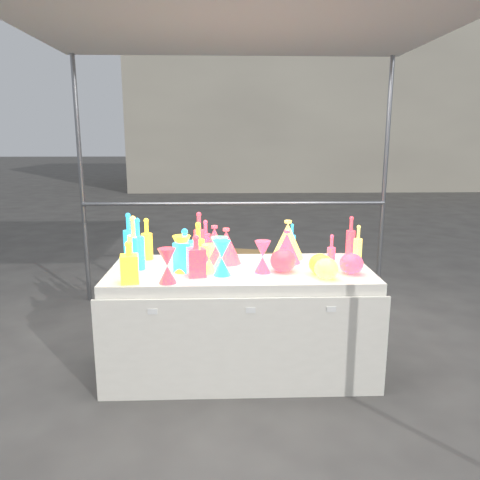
{
  "coord_description": "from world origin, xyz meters",
  "views": [
    {
      "loc": [
        -0.11,
        -3.14,
        1.64
      ],
      "look_at": [
        0.0,
        0.0,
        0.95
      ],
      "focal_mm": 35.0,
      "sensor_mm": 36.0,
      "label": 1
    }
  ],
  "objects_px": {
    "decanter_0": "(129,262)",
    "lampshade_0": "(215,242)",
    "display_table": "(240,319)",
    "bottle_0": "(147,239)",
    "globe_0": "(320,265)",
    "cardboard_box_closed": "(243,268)",
    "hourglass_0": "(167,266)"
  },
  "relations": [
    {
      "from": "hourglass_0",
      "to": "globe_0",
      "type": "xyz_separation_m",
      "value": [
        0.99,
        0.16,
        -0.05
      ]
    },
    {
      "from": "hourglass_0",
      "to": "globe_0",
      "type": "height_order",
      "value": "hourglass_0"
    },
    {
      "from": "display_table",
      "to": "bottle_0",
      "type": "relative_size",
      "value": 5.92
    },
    {
      "from": "globe_0",
      "to": "display_table",
      "type": "bearing_deg",
      "value": 163.13
    },
    {
      "from": "display_table",
      "to": "bottle_0",
      "type": "xyz_separation_m",
      "value": [
        -0.68,
        0.28,
        0.53
      ]
    },
    {
      "from": "bottle_0",
      "to": "hourglass_0",
      "type": "xyz_separation_m",
      "value": [
        0.22,
        -0.6,
        -0.04
      ]
    },
    {
      "from": "cardboard_box_closed",
      "to": "display_table",
      "type": "bearing_deg",
      "value": -78.92
    },
    {
      "from": "hourglass_0",
      "to": "lampshade_0",
      "type": "xyz_separation_m",
      "value": [
        0.28,
        0.61,
        0.01
      ]
    },
    {
      "from": "bottle_0",
      "to": "display_table",
      "type": "bearing_deg",
      "value": -22.27
    },
    {
      "from": "cardboard_box_closed",
      "to": "bottle_0",
      "type": "distance_m",
      "value": 2.06
    },
    {
      "from": "display_table",
      "to": "bottle_0",
      "type": "distance_m",
      "value": 0.91
    },
    {
      "from": "decanter_0",
      "to": "bottle_0",
      "type": "bearing_deg",
      "value": 78.85
    },
    {
      "from": "cardboard_box_closed",
      "to": "bottle_0",
      "type": "relative_size",
      "value": 1.59
    },
    {
      "from": "bottle_0",
      "to": "hourglass_0",
      "type": "distance_m",
      "value": 0.64
    },
    {
      "from": "display_table",
      "to": "decanter_0",
      "type": "bearing_deg",
      "value": -156.58
    },
    {
      "from": "display_table",
      "to": "cardboard_box_closed",
      "type": "bearing_deg",
      "value": 87.07
    },
    {
      "from": "hourglass_0",
      "to": "globe_0",
      "type": "bearing_deg",
      "value": 9.13
    },
    {
      "from": "bottle_0",
      "to": "globe_0",
      "type": "bearing_deg",
      "value": -19.96
    },
    {
      "from": "cardboard_box_closed",
      "to": "hourglass_0",
      "type": "bearing_deg",
      "value": -89.5
    },
    {
      "from": "decanter_0",
      "to": "globe_0",
      "type": "height_order",
      "value": "decanter_0"
    },
    {
      "from": "cardboard_box_closed",
      "to": "globe_0",
      "type": "relative_size",
      "value": 3.24
    },
    {
      "from": "display_table",
      "to": "globe_0",
      "type": "height_order",
      "value": "globe_0"
    },
    {
      "from": "cardboard_box_closed",
      "to": "hourglass_0",
      "type": "relative_size",
      "value": 2.24
    },
    {
      "from": "display_table",
      "to": "cardboard_box_closed",
      "type": "relative_size",
      "value": 3.72
    },
    {
      "from": "cardboard_box_closed",
      "to": "globe_0",
      "type": "distance_m",
      "value": 2.33
    },
    {
      "from": "decanter_0",
      "to": "globe_0",
      "type": "distance_m",
      "value": 1.23
    },
    {
      "from": "display_table",
      "to": "cardboard_box_closed",
      "type": "distance_m",
      "value": 2.06
    },
    {
      "from": "decanter_0",
      "to": "lampshade_0",
      "type": "bearing_deg",
      "value": 39.38
    },
    {
      "from": "hourglass_0",
      "to": "globe_0",
      "type": "distance_m",
      "value": 1.0
    },
    {
      "from": "bottle_0",
      "to": "globe_0",
      "type": "height_order",
      "value": "bottle_0"
    },
    {
      "from": "display_table",
      "to": "bottle_0",
      "type": "height_order",
      "value": "bottle_0"
    },
    {
      "from": "globe_0",
      "to": "decanter_0",
      "type": "bearing_deg",
      "value": -173.33
    }
  ]
}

